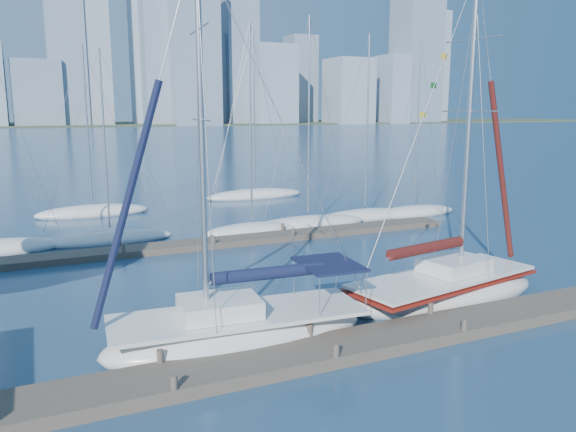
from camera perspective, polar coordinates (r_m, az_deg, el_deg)
name	(u,v)px	position (r m, az deg, el deg)	size (l,w,h in m)	color
ground	(322,357)	(18.66, 3.51, -14.11)	(700.00, 700.00, 0.00)	navy
near_dock	(322,351)	(18.58, 3.52, -13.55)	(26.00, 2.00, 0.40)	#4B4137
far_dock	(226,242)	(33.40, -6.29, -2.61)	(30.00, 1.80, 0.36)	#4B4137
far_shore	(48,125)	(335.14, -23.20, 8.49)	(800.00, 100.00, 1.50)	#38472D
sailboat_navy	(238,316)	(19.31, -5.06, -10.10)	(9.43, 3.68, 13.45)	silver
sailboat_maroon	(444,277)	(24.33, 15.52, -5.96)	(9.74, 4.69, 13.91)	silver
bg_boat_1	(110,239)	(35.44, -17.59, -2.20)	(7.69, 3.40, 11.61)	silver
bg_boat_2	(252,230)	(35.92, -3.68, -1.46)	(6.86, 3.92, 13.40)	silver
bg_boat_3	(308,223)	(38.08, 2.06, -0.75)	(8.83, 5.55, 14.16)	silver
bg_boat_4	(365,215)	(41.39, 7.82, 0.06)	(7.88, 2.55, 13.37)	silver
bg_boat_5	(414,212)	(43.59, 12.67, 0.43)	(7.51, 4.76, 13.49)	silver
bg_boat_6	(93,212)	(44.90, -19.21, 0.40)	(8.44, 3.17, 12.82)	silver
bg_boat_7	(255,195)	(51.06, -3.36, 2.18)	(9.42, 4.93, 15.05)	silver
skyline	(93,55)	(308.13, -19.21, 15.21)	(503.51, 51.31, 117.60)	#7F91A4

